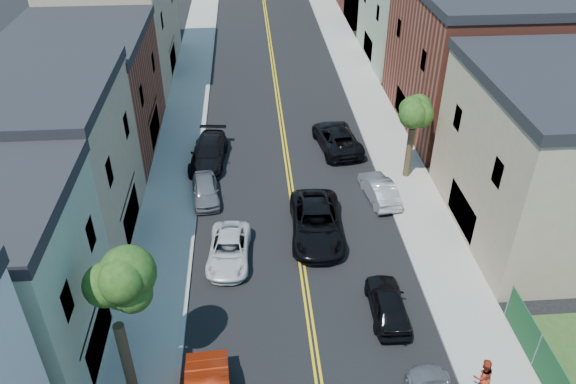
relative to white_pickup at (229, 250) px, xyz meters
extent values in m
cube|color=gray|center=(-3.95, 17.66, -0.59)|extent=(3.20, 100.00, 0.15)
cube|color=gray|center=(11.85, 17.66, -0.59)|extent=(3.20, 100.00, 0.15)
cube|color=gray|center=(-2.20, 17.66, -0.59)|extent=(0.30, 100.00, 0.15)
cube|color=gray|center=(10.10, 17.66, -0.59)|extent=(0.30, 100.00, 0.15)
cube|color=#998466|center=(-10.05, 2.66, 3.83)|extent=(9.00, 10.00, 9.00)
cube|color=brown|center=(-10.05, 13.66, 3.33)|extent=(9.00, 12.00, 8.00)
cube|color=#998466|center=(-10.05, 27.66, 4.08)|extent=(9.00, 16.00, 9.50)
cube|color=#998466|center=(17.95, 1.66, 3.83)|extent=(9.00, 12.00, 9.00)
cube|color=brown|center=(17.95, 15.66, 4.33)|extent=(9.00, 14.00, 10.00)
cube|color=gray|center=(17.95, 29.66, 3.58)|extent=(9.00, 12.00, 8.50)
cylinder|color=#35281A|center=(-3.95, -8.34, 1.46)|extent=(0.44, 0.44, 3.96)
sphere|color=#16370F|center=(-3.95, -8.34, 5.78)|extent=(5.20, 5.20, 5.20)
sphere|color=#16370F|center=(-3.43, -8.73, 6.82)|extent=(3.90, 3.90, 3.90)
sphere|color=#16370F|center=(-4.47, -7.82, 5.26)|extent=(3.64, 3.64, 3.64)
cylinder|color=#35281A|center=(11.85, 7.66, 1.24)|extent=(0.44, 0.44, 3.52)
sphere|color=#16370F|center=(11.85, 7.66, 4.98)|extent=(4.40, 4.40, 4.40)
sphere|color=#16370F|center=(12.29, 7.33, 5.86)|extent=(3.30, 3.30, 3.30)
sphere|color=#16370F|center=(11.41, 8.10, 4.54)|extent=(3.08, 3.08, 3.08)
imported|color=silver|center=(0.00, 0.00, 0.00)|extent=(2.54, 4.94, 1.33)
imported|color=slate|center=(-1.55, 6.00, 0.01)|extent=(2.07, 4.16, 1.36)
imported|color=black|center=(-1.55, 10.56, 0.14)|extent=(2.83, 5.78, 1.62)
imported|color=black|center=(7.75, -4.71, 0.06)|extent=(1.82, 4.31, 1.46)
imported|color=#A0A1A7|center=(9.45, 5.22, 0.04)|extent=(2.06, 4.45, 1.41)
imported|color=black|center=(7.75, 12.03, 0.15)|extent=(3.48, 6.20, 1.64)
imported|color=black|center=(5.02, 1.81, 0.21)|extent=(3.19, 6.43, 1.75)
imported|color=maroon|center=(10.65, -9.42, 0.39)|extent=(0.95, 0.77, 1.82)
camera|label=1|loc=(1.45, -23.69, 19.70)|focal=34.82mm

